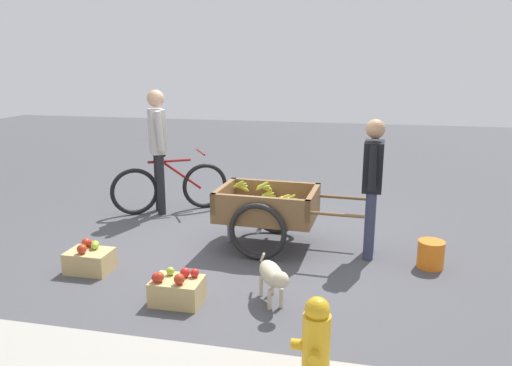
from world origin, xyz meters
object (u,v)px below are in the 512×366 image
object	(u,v)px
fire_hydrant	(316,346)
bicycle	(171,187)
cyclist_person	(158,140)
dog	(273,275)
apple_crate	(177,289)
plastic_bucket	(431,254)
vendor_person	(373,177)
fruit_cart	(268,210)
mixed_fruit_crate	(90,260)

from	to	relation	value
fire_hydrant	bicycle	bearing A→B (deg)	-55.86
cyclist_person	dog	xyz separation A→B (m)	(-2.05, 2.34, -0.77)
fire_hydrant	apple_crate	distance (m)	1.64
bicycle	plastic_bucket	distance (m)	3.63
vendor_person	plastic_bucket	xyz separation A→B (m)	(-0.63, 0.19, -0.75)
fruit_cart	cyclist_person	xyz separation A→B (m)	(1.74, -0.97, 0.60)
dog	plastic_bucket	bearing A→B (deg)	-142.44
dog	mixed_fruit_crate	world-z (taller)	dog
cyclist_person	mixed_fruit_crate	distance (m)	2.25
fire_hydrant	cyclist_person	bearing A→B (deg)	-53.83
mixed_fruit_crate	bicycle	bearing A→B (deg)	-90.78
cyclist_person	dog	world-z (taller)	cyclist_person
vendor_person	mixed_fruit_crate	xyz separation A→B (m)	(2.78, 1.03, -0.77)
fire_hydrant	fruit_cart	bearing A→B (deg)	-72.42
dog	bicycle	bearing A→B (deg)	-51.59
fruit_cart	fire_hydrant	world-z (taller)	fruit_cart
plastic_bucket	apple_crate	world-z (taller)	apple_crate
fruit_cart	fire_hydrant	xyz separation A→B (m)	(-0.79, 2.50, -0.10)
vendor_person	dog	world-z (taller)	vendor_person
dog	fire_hydrant	world-z (taller)	fire_hydrant
bicycle	plastic_bucket	xyz separation A→B (m)	(-3.38, 1.29, -0.21)
plastic_bucket	apple_crate	xyz separation A→B (m)	(2.29, 1.29, -0.02)
dog	mixed_fruit_crate	distance (m)	1.97
dog	plastic_bucket	size ratio (longest dim) A/B	2.12
bicycle	dog	bearing A→B (deg)	128.41
plastic_bucket	apple_crate	size ratio (longest dim) A/B	0.65
fire_hydrant	vendor_person	bearing A→B (deg)	-98.14
apple_crate	mixed_fruit_crate	world-z (taller)	mixed_fruit_crate
fruit_cart	mixed_fruit_crate	world-z (taller)	fruit_cart
apple_crate	fire_hydrant	bearing A→B (deg)	143.77
bicycle	mixed_fruit_crate	size ratio (longest dim) A/B	3.28
vendor_person	bicycle	bearing A→B (deg)	-21.83
cyclist_person	apple_crate	bearing A→B (deg)	115.96
vendor_person	dog	distance (m)	1.68
bicycle	mixed_fruit_crate	bearing A→B (deg)	89.22
vendor_person	cyclist_person	xyz separation A→B (m)	(2.88, -1.02, 0.15)
fruit_cart	bicycle	bearing A→B (deg)	-33.02
fruit_cart	bicycle	world-z (taller)	bicycle
bicycle	apple_crate	size ratio (longest dim) A/B	3.28
dog	fruit_cart	bearing A→B (deg)	-77.44
vendor_person	fruit_cart	bearing A→B (deg)	-2.74
dog	apple_crate	size ratio (longest dim) A/B	1.39
vendor_person	apple_crate	world-z (taller)	vendor_person
fruit_cart	mixed_fruit_crate	bearing A→B (deg)	33.49
plastic_bucket	cyclist_person	bearing A→B (deg)	-19.10
vendor_person	fire_hydrant	xyz separation A→B (m)	(0.35, 2.44, -0.56)
apple_crate	cyclist_person	bearing A→B (deg)	-64.04
fire_hydrant	plastic_bucket	world-z (taller)	fire_hydrant
bicycle	plastic_bucket	world-z (taller)	bicycle
fruit_cart	plastic_bucket	bearing A→B (deg)	172.06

